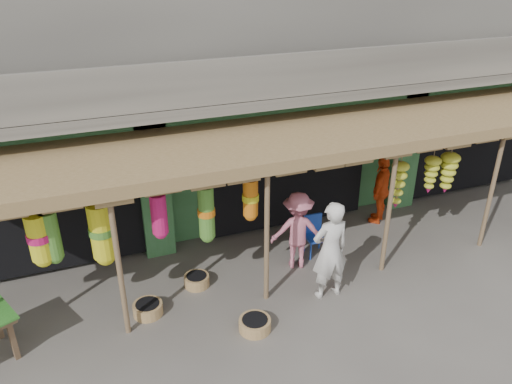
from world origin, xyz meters
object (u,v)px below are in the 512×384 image
object	(u,v)px
person_front	(330,251)
person_vendor	(381,189)
person_shopper	(298,230)
blue_chair	(314,233)

from	to	relation	value
person_front	person_vendor	world-z (taller)	person_front
person_front	person_shopper	bearing A→B (deg)	-85.32
person_shopper	person_vendor	bearing A→B (deg)	-139.99
person_front	blue_chair	bearing A→B (deg)	-108.69
blue_chair	person_front	xyz separation A→B (m)	(-0.42, -1.38, 0.49)
person_front	person_shopper	size ratio (longest dim) A/B	1.19
blue_chair	person_vendor	size ratio (longest dim) A/B	0.52
blue_chair	person_shopper	size ratio (longest dim) A/B	0.53
person_front	person_shopper	world-z (taller)	person_front
blue_chair	person_shopper	world-z (taller)	person_shopper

